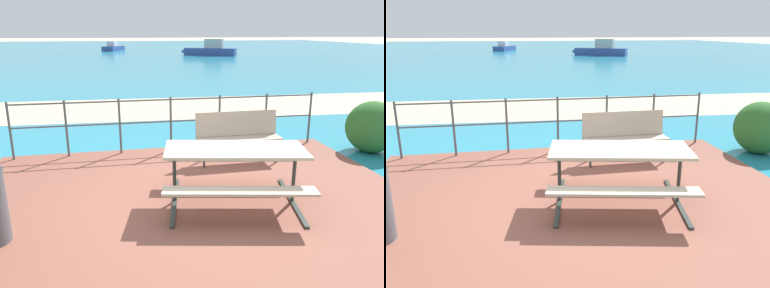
# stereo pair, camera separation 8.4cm
# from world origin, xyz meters

# --- Properties ---
(ground_plane) EXTENTS (240.00, 240.00, 0.00)m
(ground_plane) POSITION_xyz_m (0.00, 0.00, 0.00)
(ground_plane) COLOR beige
(patio_paving) EXTENTS (6.40, 5.20, 0.06)m
(patio_paving) POSITION_xyz_m (0.00, 0.00, 0.03)
(patio_paving) COLOR brown
(patio_paving) RESTS_ON ground
(sea_water) EXTENTS (90.00, 90.00, 0.01)m
(sea_water) POSITION_xyz_m (0.00, 40.00, 0.01)
(sea_water) COLOR teal
(sea_water) RESTS_ON ground
(beach_strip) EXTENTS (54.10, 5.73, 0.01)m
(beach_strip) POSITION_xyz_m (0.00, 6.98, 0.01)
(beach_strip) COLOR beige
(beach_strip) RESTS_ON ground
(picnic_table) EXTENTS (2.14, 1.85, 0.78)m
(picnic_table) POSITION_xyz_m (0.51, -0.12, 0.66)
(picnic_table) COLOR #BCAD93
(picnic_table) RESTS_ON patio_paving
(park_bench) EXTENTS (1.52, 0.44, 0.90)m
(park_bench) POSITION_xyz_m (1.10, 1.56, 0.60)
(park_bench) COLOR tan
(park_bench) RESTS_ON patio_paving
(railing_fence) EXTENTS (5.94, 0.04, 1.07)m
(railing_fence) POSITION_xyz_m (0.00, 2.41, 0.72)
(railing_fence) COLOR #4C5156
(railing_fence) RESTS_ON patio_paving
(shrub_right) EXTENTS (1.02, 1.02, 1.03)m
(shrub_right) POSITION_xyz_m (3.94, 1.70, 0.52)
(shrub_right) COLOR #2D6628
(shrub_right) RESTS_ON ground
(boat_near) EXTENTS (5.14, 3.51, 1.56)m
(boat_near) POSITION_xyz_m (7.89, 31.47, 0.53)
(boat_near) COLOR #2D478C
(boat_near) RESTS_ON sea_water
(boat_mid) EXTENTS (2.72, 3.97, 1.12)m
(boat_mid) POSITION_xyz_m (-1.17, 42.37, 0.38)
(boat_mid) COLOR #2D478C
(boat_mid) RESTS_ON sea_water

